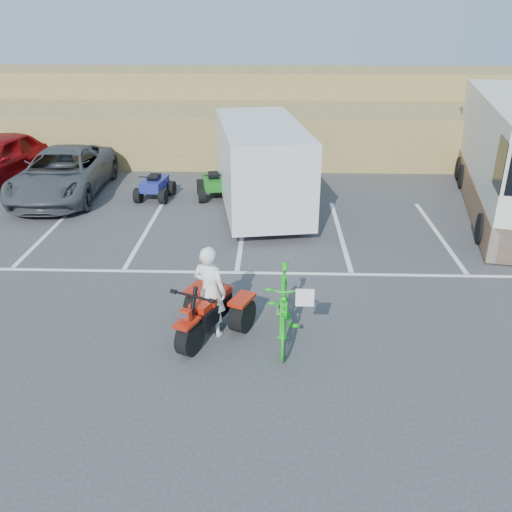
{
  "coord_description": "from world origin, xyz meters",
  "views": [
    {
      "loc": [
        0.83,
        -9.01,
        5.67
      ],
      "look_at": [
        0.49,
        1.18,
        1.0
      ],
      "focal_mm": 38.0,
      "sensor_mm": 36.0,
      "label": 1
    }
  ],
  "objects_px": {
    "green_dirt_bike": "(284,306)",
    "grey_pickup": "(63,173)",
    "rider": "(210,291)",
    "quad_atv_green": "(214,197)",
    "cargo_trailer": "(261,164)",
    "red_trike_atv": "(207,336)",
    "quad_atv_blue": "(156,199)"
  },
  "relations": [
    {
      "from": "red_trike_atv",
      "to": "quad_atv_green",
      "type": "xyz_separation_m",
      "value": [
        -0.74,
        8.32,
        0.0
      ]
    },
    {
      "from": "green_dirt_bike",
      "to": "grey_pickup",
      "type": "bearing_deg",
      "value": 132.02
    },
    {
      "from": "green_dirt_bike",
      "to": "grey_pickup",
      "type": "xyz_separation_m",
      "value": [
        -7.13,
        8.36,
        0.07
      ]
    },
    {
      "from": "red_trike_atv",
      "to": "grey_pickup",
      "type": "height_order",
      "value": "grey_pickup"
    },
    {
      "from": "green_dirt_bike",
      "to": "grey_pickup",
      "type": "relative_size",
      "value": 0.42
    },
    {
      "from": "grey_pickup",
      "to": "cargo_trailer",
      "type": "distance_m",
      "value": 6.67
    },
    {
      "from": "cargo_trailer",
      "to": "quad_atv_blue",
      "type": "bearing_deg",
      "value": 155.68
    },
    {
      "from": "rider",
      "to": "green_dirt_bike",
      "type": "height_order",
      "value": "rider"
    },
    {
      "from": "rider",
      "to": "grey_pickup",
      "type": "distance_m",
      "value": 10.06
    },
    {
      "from": "red_trike_atv",
      "to": "grey_pickup",
      "type": "distance_m",
      "value": 10.16
    },
    {
      "from": "rider",
      "to": "green_dirt_bike",
      "type": "relative_size",
      "value": 0.79
    },
    {
      "from": "green_dirt_bike",
      "to": "quad_atv_green",
      "type": "xyz_separation_m",
      "value": [
        -2.17,
        8.29,
        -0.68
      ]
    },
    {
      "from": "grey_pickup",
      "to": "quad_atv_blue",
      "type": "relative_size",
      "value": 3.95
    },
    {
      "from": "rider",
      "to": "cargo_trailer",
      "type": "bearing_deg",
      "value": -72.44
    },
    {
      "from": "red_trike_atv",
      "to": "quad_atv_green",
      "type": "bearing_deg",
      "value": 118.85
    },
    {
      "from": "quad_atv_blue",
      "to": "green_dirt_bike",
      "type": "bearing_deg",
      "value": -56.66
    },
    {
      "from": "rider",
      "to": "quad_atv_blue",
      "type": "height_order",
      "value": "rider"
    },
    {
      "from": "grey_pickup",
      "to": "quad_atv_blue",
      "type": "xyz_separation_m",
      "value": [
        3.06,
        -0.27,
        -0.75
      ]
    },
    {
      "from": "grey_pickup",
      "to": "green_dirt_bike",
      "type": "bearing_deg",
      "value": -51.74
    },
    {
      "from": "grey_pickup",
      "to": "quad_atv_blue",
      "type": "bearing_deg",
      "value": -7.2
    },
    {
      "from": "grey_pickup",
      "to": "rider",
      "type": "bearing_deg",
      "value": -57.28
    },
    {
      "from": "cargo_trailer",
      "to": "quad_atv_blue",
      "type": "xyz_separation_m",
      "value": [
        -3.46,
        0.93,
        -1.43
      ]
    },
    {
      "from": "cargo_trailer",
      "to": "quad_atv_blue",
      "type": "relative_size",
      "value": 4.33
    },
    {
      "from": "red_trike_atv",
      "to": "green_dirt_bike",
      "type": "xyz_separation_m",
      "value": [
        1.43,
        0.02,
        0.68
      ]
    },
    {
      "from": "rider",
      "to": "cargo_trailer",
      "type": "height_order",
      "value": "cargo_trailer"
    },
    {
      "from": "grey_pickup",
      "to": "red_trike_atv",
      "type": "bearing_deg",
      "value": -58.0
    },
    {
      "from": "red_trike_atv",
      "to": "quad_atv_blue",
      "type": "bearing_deg",
      "value": 131.78
    },
    {
      "from": "rider",
      "to": "grey_pickup",
      "type": "height_order",
      "value": "rider"
    },
    {
      "from": "grey_pickup",
      "to": "quad_atv_green",
      "type": "bearing_deg",
      "value": -2.92
    },
    {
      "from": "red_trike_atv",
      "to": "quad_atv_green",
      "type": "relative_size",
      "value": 1.23
    },
    {
      "from": "rider",
      "to": "quad_atv_green",
      "type": "relative_size",
      "value": 1.27
    },
    {
      "from": "rider",
      "to": "quad_atv_blue",
      "type": "bearing_deg",
      "value": -47.54
    }
  ]
}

